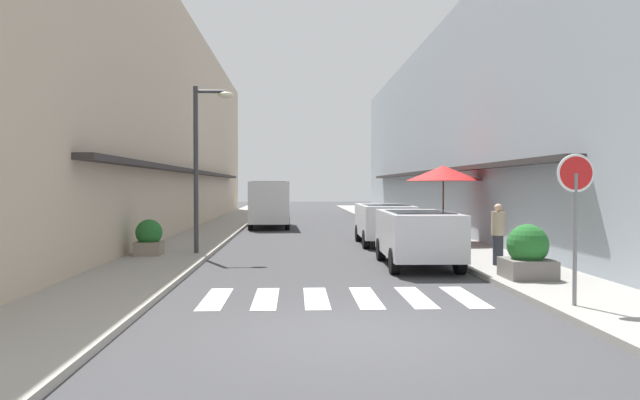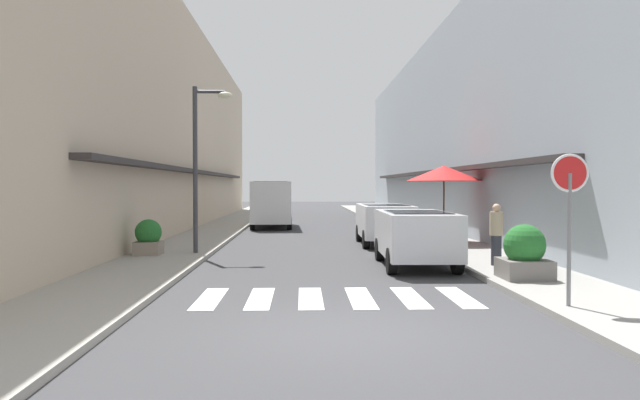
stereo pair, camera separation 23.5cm
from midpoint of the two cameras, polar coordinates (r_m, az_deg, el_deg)
ground_plane at (r=27.57m, az=-0.21°, el=-3.07°), size 104.56×104.56×0.00m
sidewalk_left at (r=27.82m, az=-9.75°, el=-2.93°), size 2.40×66.54×0.12m
sidewalk_right at (r=28.07m, az=9.25°, el=-2.89°), size 2.40×66.54×0.12m
building_row_left at (r=29.97m, az=-16.49°, el=6.97°), size 5.50×44.78×10.18m
building_row_right at (r=30.36m, az=15.69°, el=6.39°), size 5.50×44.78×9.65m
crosswalk at (r=11.31m, az=2.12°, el=-9.48°), size 5.20×2.20×0.01m
parked_car_near at (r=15.69m, az=9.67°, el=-3.09°), size 1.89×4.07×1.47m
parked_car_mid at (r=21.40m, az=6.58°, el=-1.89°), size 1.85×4.06×1.47m
delivery_van at (r=30.27m, az=-4.53°, el=-0.02°), size 2.17×5.47×2.37m
round_street_sign at (r=10.71m, az=23.65°, el=0.94°), size 0.65×0.07×2.56m
street_lamp at (r=18.04m, az=-11.03°, el=4.73°), size 1.19×0.28×5.00m
cafe_umbrella at (r=21.62m, az=12.24°, el=2.53°), size 2.70×2.70×2.75m
planter_corner at (r=13.61m, az=19.70°, el=-4.94°), size 1.01×1.01×1.18m
planter_midblock at (r=17.92m, az=-15.96°, el=-3.52°), size 0.77×0.77×1.04m
pedestrian_walking_near at (r=15.60m, az=17.16°, el=-3.10°), size 0.34×0.34×1.57m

